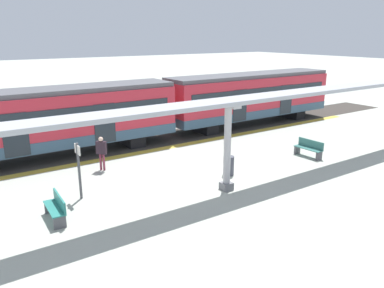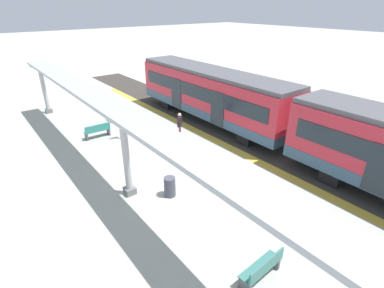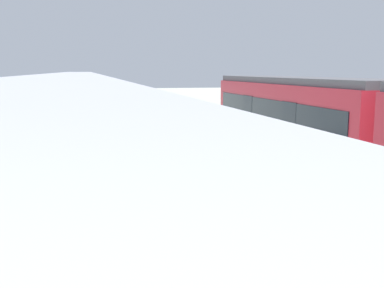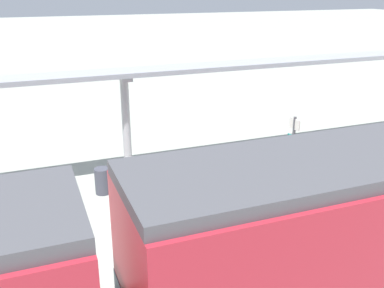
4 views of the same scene
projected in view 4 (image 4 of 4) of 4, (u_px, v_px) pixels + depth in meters
The scene contains 8 objects.
ground_plane at pixel (157, 213), 12.85m from camera, with size 176.00×176.00×0.00m, color #A5AA9D.
tactile_edge_strip at pixel (199, 279), 9.95m from camera, with size 0.53×32.26×0.01m, color gold.
canopy_pillar_second at pixel (126, 125), 14.94m from camera, with size 1.10×0.44×3.50m.
canopy_beam at pixel (132, 72), 14.42m from camera, with size 1.20×25.99×0.16m, color #A8AAB2.
bench_near_end at pixel (300, 149), 16.54m from camera, with size 1.52×0.50×0.86m.
trash_bin at pixel (102, 181), 13.91m from camera, with size 0.48×0.48×0.86m, color #434551.
platform_info_sign at pixel (293, 142), 14.72m from camera, with size 0.56×0.10×2.20m.
passenger_waiting_near_edge at pixel (287, 191), 11.97m from camera, with size 0.47×0.47×1.59m.
Camera 4 is at (-10.98, 3.12, 6.31)m, focal length 40.91 mm.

